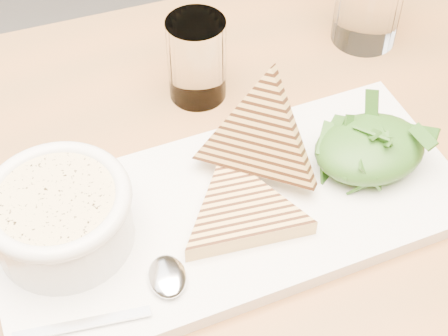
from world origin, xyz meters
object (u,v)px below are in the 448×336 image
object	(u,v)px
platter	(231,212)
glass_near	(197,59)
soup_bowl	(62,221)
table_top	(376,256)

from	to	relation	value
platter	glass_near	xyz separation A→B (m)	(0.02, 0.18, 0.04)
glass_near	soup_bowl	bearing A→B (deg)	-137.01
table_top	soup_bowl	distance (m)	0.29
table_top	glass_near	world-z (taller)	glass_near
platter	soup_bowl	xyz separation A→B (m)	(-0.15, 0.01, 0.03)
table_top	soup_bowl	size ratio (longest dim) A/B	10.65
platter	soup_bowl	size ratio (longest dim) A/B	3.61
glass_near	platter	bearing A→B (deg)	-97.47
soup_bowl	glass_near	size ratio (longest dim) A/B	1.27
platter	glass_near	size ratio (longest dim) A/B	4.56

